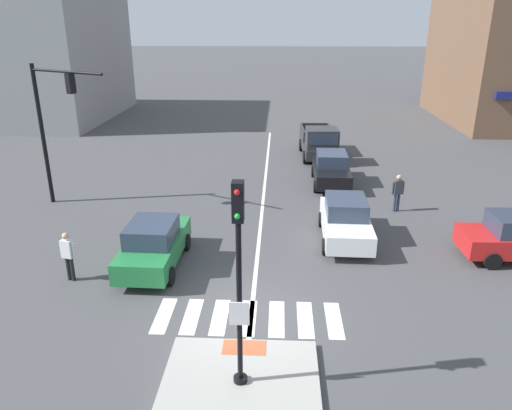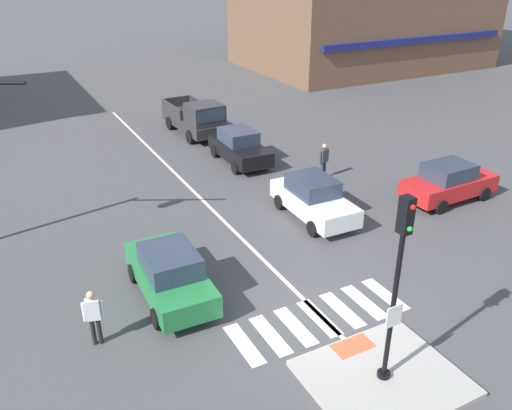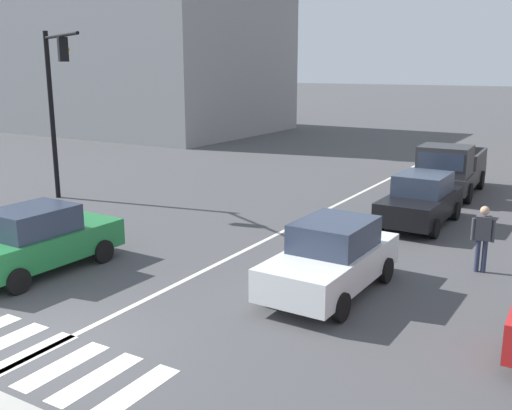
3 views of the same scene
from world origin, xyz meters
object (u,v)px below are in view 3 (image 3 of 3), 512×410
Objects in this scene: pickup_truck_charcoal_eastbound_distant at (450,171)px; car_white_eastbound_mid at (332,258)px; car_black_eastbound_far at (421,200)px; pedestrian_waiting_far_side at (483,234)px; traffic_light_mast at (55,92)px; car_green_westbound_near at (38,240)px.

car_white_eastbound_mid is at bearing -89.18° from pickup_truck_charcoal_eastbound_distant.
car_white_eastbound_mid is 6.76m from car_black_eastbound_far.
car_white_eastbound_mid is 1.00× the size of car_black_eastbound_far.
pedestrian_waiting_far_side reaches higher than car_white_eastbound_mid.
traffic_light_mast reaches higher than pickup_truck_charcoal_eastbound_distant.
car_white_eastbound_mid is (12.31, -3.19, -3.22)m from traffic_light_mast.
pickup_truck_charcoal_eastbound_distant is at bearing 107.97° from pedestrian_waiting_far_side.
car_black_eastbound_far is at bearing 124.63° from pedestrian_waiting_far_side.
traffic_light_mast is 15.24m from pedestrian_waiting_far_side.
car_black_eastbound_far is 2.47× the size of pedestrian_waiting_far_side.
pedestrian_waiting_far_side is (2.62, 3.11, 0.17)m from car_white_eastbound_mid.
car_green_westbound_near is 0.80× the size of pickup_truck_charcoal_eastbound_distant.
pedestrian_waiting_far_side is (2.78, -8.59, 0.00)m from pickup_truck_charcoal_eastbound_distant.
traffic_light_mast reaches higher than car_black_eastbound_far.
traffic_light_mast is at bearing 179.68° from pedestrian_waiting_far_side.
car_black_eastbound_far is (12.41, 3.57, -3.22)m from traffic_light_mast.
car_green_westbound_near is (5.58, -5.64, -3.22)m from traffic_light_mast.
car_green_westbound_near and car_black_eastbound_far have the same top height.
car_black_eastbound_far is at bearing 16.04° from traffic_light_mast.
car_white_eastbound_mid is 1.00× the size of car_green_westbound_near.
car_green_westbound_near is at bearing -114.92° from pickup_truck_charcoal_eastbound_distant.
pedestrian_waiting_far_side is at bearing 49.88° from car_white_eastbound_mid.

